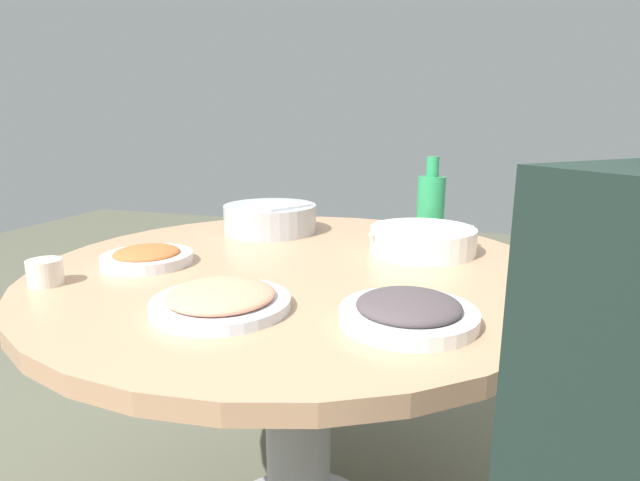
{
  "coord_description": "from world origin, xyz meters",
  "views": [
    {
      "loc": [
        -0.38,
        1.03,
        1.07
      ],
      "look_at": [
        -0.02,
        -0.12,
        0.78
      ],
      "focal_mm": 28.39,
      "sensor_mm": 36.0,
      "label": 1
    }
  ],
  "objects_px": {
    "rice_bowl": "(270,218)",
    "soup_bowl": "(423,241)",
    "dish_eggplant": "(408,311)",
    "dish_shrimp": "(221,299)",
    "tea_cup_near": "(547,277)",
    "tea_cup_far": "(45,272)",
    "green_bottle": "(431,202)",
    "dish_tofu_braise": "(147,257)",
    "round_dining_table": "(297,336)"
  },
  "relations": [
    {
      "from": "soup_bowl",
      "to": "dish_shrimp",
      "type": "distance_m",
      "value": 0.57
    },
    {
      "from": "dish_eggplant",
      "to": "tea_cup_near",
      "type": "distance_m",
      "value": 0.32
    },
    {
      "from": "dish_tofu_braise",
      "to": "dish_shrimp",
      "type": "bearing_deg",
      "value": 145.52
    },
    {
      "from": "round_dining_table",
      "to": "rice_bowl",
      "type": "bearing_deg",
      "value": -57.63
    },
    {
      "from": "green_bottle",
      "to": "tea_cup_near",
      "type": "relative_size",
      "value": 3.04
    },
    {
      "from": "round_dining_table",
      "to": "dish_tofu_braise",
      "type": "xyz_separation_m",
      "value": [
        0.32,
        0.1,
        0.19
      ]
    },
    {
      "from": "dish_eggplant",
      "to": "dish_shrimp",
      "type": "relative_size",
      "value": 0.93
    },
    {
      "from": "rice_bowl",
      "to": "tea_cup_far",
      "type": "xyz_separation_m",
      "value": [
        0.23,
        0.58,
        -0.02
      ]
    },
    {
      "from": "round_dining_table",
      "to": "dish_tofu_braise",
      "type": "distance_m",
      "value": 0.39
    },
    {
      "from": "rice_bowl",
      "to": "green_bottle",
      "type": "bearing_deg",
      "value": -163.44
    },
    {
      "from": "green_bottle",
      "to": "tea_cup_near",
      "type": "bearing_deg",
      "value": 119.57
    },
    {
      "from": "dish_tofu_braise",
      "to": "tea_cup_far",
      "type": "xyz_separation_m",
      "value": [
        0.1,
        0.19,
        0.01
      ]
    },
    {
      "from": "soup_bowl",
      "to": "green_bottle",
      "type": "relative_size",
      "value": 1.18
    },
    {
      "from": "dish_shrimp",
      "to": "round_dining_table",
      "type": "bearing_deg",
      "value": -95.33
    },
    {
      "from": "soup_bowl",
      "to": "tea_cup_far",
      "type": "bearing_deg",
      "value": 34.91
    },
    {
      "from": "soup_bowl",
      "to": "dish_shrimp",
      "type": "xyz_separation_m",
      "value": [
        0.29,
        0.49,
        -0.01
      ]
    },
    {
      "from": "dish_eggplant",
      "to": "tea_cup_near",
      "type": "height_order",
      "value": "tea_cup_near"
    },
    {
      "from": "dish_eggplant",
      "to": "tea_cup_far",
      "type": "xyz_separation_m",
      "value": [
        0.71,
        0.02,
        0.01
      ]
    },
    {
      "from": "dish_tofu_braise",
      "to": "dish_shrimp",
      "type": "xyz_separation_m",
      "value": [
        -0.29,
        0.2,
        0.0
      ]
    },
    {
      "from": "dish_eggplant",
      "to": "tea_cup_near",
      "type": "relative_size",
      "value": 3.12
    },
    {
      "from": "round_dining_table",
      "to": "dish_tofu_braise",
      "type": "height_order",
      "value": "dish_tofu_braise"
    },
    {
      "from": "green_bottle",
      "to": "tea_cup_near",
      "type": "height_order",
      "value": "green_bottle"
    },
    {
      "from": "dish_tofu_braise",
      "to": "tea_cup_near",
      "type": "relative_size",
      "value": 2.81
    },
    {
      "from": "round_dining_table",
      "to": "dish_tofu_braise",
      "type": "relative_size",
      "value": 5.75
    },
    {
      "from": "dish_eggplant",
      "to": "dish_tofu_braise",
      "type": "xyz_separation_m",
      "value": [
        0.61,
        -0.17,
        -0.0
      ]
    },
    {
      "from": "soup_bowl",
      "to": "tea_cup_near",
      "type": "bearing_deg",
      "value": 138.74
    },
    {
      "from": "rice_bowl",
      "to": "green_bottle",
      "type": "xyz_separation_m",
      "value": [
        -0.44,
        -0.13,
        0.05
      ]
    },
    {
      "from": "round_dining_table",
      "to": "rice_bowl",
      "type": "xyz_separation_m",
      "value": [
        0.19,
        -0.3,
        0.22
      ]
    },
    {
      "from": "dish_shrimp",
      "to": "green_bottle",
      "type": "distance_m",
      "value": 0.79
    },
    {
      "from": "dish_tofu_braise",
      "to": "round_dining_table",
      "type": "bearing_deg",
      "value": -162.91
    },
    {
      "from": "soup_bowl",
      "to": "dish_tofu_braise",
      "type": "distance_m",
      "value": 0.65
    },
    {
      "from": "round_dining_table",
      "to": "dish_shrimp",
      "type": "height_order",
      "value": "dish_shrimp"
    },
    {
      "from": "soup_bowl",
      "to": "dish_tofu_braise",
      "type": "xyz_separation_m",
      "value": [
        0.58,
        0.29,
        -0.01
      ]
    },
    {
      "from": "dish_shrimp",
      "to": "tea_cup_near",
      "type": "relative_size",
      "value": 3.35
    },
    {
      "from": "rice_bowl",
      "to": "soup_bowl",
      "type": "bearing_deg",
      "value": 166.72
    },
    {
      "from": "dish_eggplant",
      "to": "tea_cup_near",
      "type": "bearing_deg",
      "value": -135.0
    },
    {
      "from": "soup_bowl",
      "to": "dish_tofu_braise",
      "type": "height_order",
      "value": "soup_bowl"
    },
    {
      "from": "tea_cup_near",
      "to": "tea_cup_far",
      "type": "distance_m",
      "value": 0.97
    },
    {
      "from": "tea_cup_near",
      "to": "tea_cup_far",
      "type": "xyz_separation_m",
      "value": [
        0.94,
        0.25,
        -0.0
      ]
    },
    {
      "from": "green_bottle",
      "to": "dish_tofu_braise",
      "type": "bearing_deg",
      "value": 42.42
    },
    {
      "from": "green_bottle",
      "to": "tea_cup_far",
      "type": "distance_m",
      "value": 0.99
    },
    {
      "from": "soup_bowl",
      "to": "dish_tofu_braise",
      "type": "relative_size",
      "value": 1.27
    },
    {
      "from": "rice_bowl",
      "to": "dish_shrimp",
      "type": "xyz_separation_m",
      "value": [
        -0.16,
        0.6,
        -0.02
      ]
    },
    {
      "from": "round_dining_table",
      "to": "green_bottle",
      "type": "distance_m",
      "value": 0.56
    },
    {
      "from": "soup_bowl",
      "to": "green_bottle",
      "type": "xyz_separation_m",
      "value": [
        0.01,
        -0.24,
        0.06
      ]
    },
    {
      "from": "soup_bowl",
      "to": "dish_eggplant",
      "type": "bearing_deg",
      "value": 93.51
    },
    {
      "from": "round_dining_table",
      "to": "tea_cup_far",
      "type": "distance_m",
      "value": 0.55
    },
    {
      "from": "tea_cup_near",
      "to": "dish_eggplant",
      "type": "bearing_deg",
      "value": 45.0
    },
    {
      "from": "dish_shrimp",
      "to": "tea_cup_far",
      "type": "relative_size",
      "value": 3.6
    },
    {
      "from": "rice_bowl",
      "to": "dish_eggplant",
      "type": "relative_size",
      "value": 1.19
    }
  ]
}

